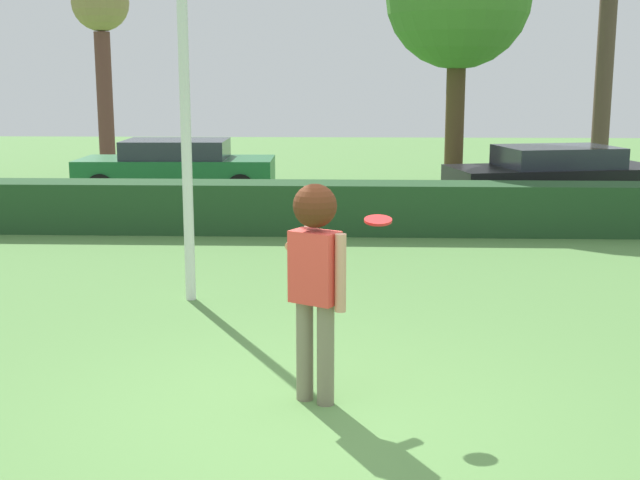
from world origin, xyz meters
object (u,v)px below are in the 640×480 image
person (316,264)px  lamppost (183,37)px  parked_car_black (556,175)px  willow_tree (101,19)px  parked_car_green (177,166)px  frisbee (378,220)px

person → lamppost: lamppost is taller
parked_car_black → willow_tree: bearing=149.7°
lamppost → willow_tree: 14.34m
lamppost → parked_car_green: (-1.93, 8.48, -2.36)m
frisbee → parked_car_green: bearing=109.8°
person → willow_tree: size_ratio=0.34×
frisbee → parked_car_black: size_ratio=0.05×
lamppost → parked_car_black: bearing=50.0°
willow_tree → lamppost: bearing=-69.9°
frisbee → lamppost: bearing=127.2°
lamppost → parked_car_green: 9.01m
parked_car_green → parked_car_black: (7.88, -1.41, 0.00)m
lamppost → parked_car_black: lamppost is taller
person → parked_car_green: (-3.56, 11.59, -0.46)m
parked_car_green → willow_tree: 6.72m
parked_car_green → willow_tree: willow_tree is taller
person → parked_car_green: size_ratio=0.42×
lamppost → parked_car_green: lamppost is taller
frisbee → parked_car_black: frisbee is taller
parked_car_black → frisbee: bearing=-111.1°
frisbee → parked_car_green: 12.02m
frisbee → willow_tree: size_ratio=0.04×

